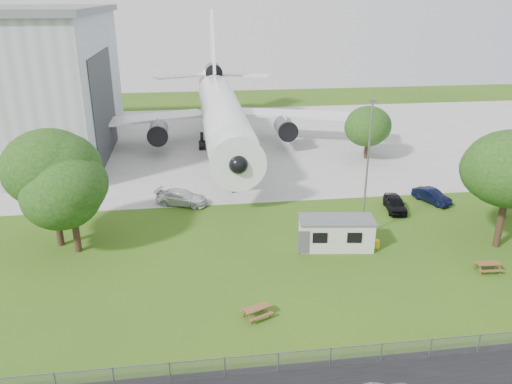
{
  "coord_description": "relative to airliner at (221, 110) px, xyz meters",
  "views": [
    {
      "loc": [
        -6.22,
        -31.58,
        19.76
      ],
      "look_at": [
        -0.92,
        8.0,
        4.0
      ],
      "focal_mm": 35.0,
      "sensor_mm": 36.0,
      "label": 1
    }
  ],
  "objects": [
    {
      "name": "picnic_east",
      "position": [
        17.82,
        -36.69,
        -5.27
      ],
      "size": [
        1.89,
        1.61,
        0.76
      ],
      "primitive_type": null,
      "rotation": [
        0.0,
        0.0,
        -0.06
      ],
      "color": "brown",
      "rests_on": "ground"
    },
    {
      "name": "tree_west_big",
      "position": [
        -15.64,
        -27.74,
        1.08
      ],
      "size": [
        9.03,
        9.03,
        10.87
      ],
      "color": "#382619",
      "rests_on": "ground"
    },
    {
      "name": "tree_far_apron",
      "position": [
        18.2,
        -7.85,
        -0.68
      ],
      "size": [
        6.03,
        6.03,
        7.62
      ],
      "color": "#382619",
      "rests_on": "ground"
    },
    {
      "name": "lamp_mast",
      "position": [
        10.2,
        -29.66,
        0.73
      ],
      "size": [
        0.16,
        0.16,
        12.0
      ],
      "primitive_type": "cylinder",
      "color": "slate",
      "rests_on": "ground"
    },
    {
      "name": "ground",
      "position": [
        2.0,
        -35.86,
        -5.27
      ],
      "size": [
        160.0,
        160.0,
        0.0
      ],
      "primitive_type": "plane",
      "color": "#426917"
    },
    {
      "name": "car_apron_van",
      "position": [
        -5.47,
        -20.24,
        -4.51
      ],
      "size": [
        5.67,
        3.85,
        1.53
      ],
      "primitive_type": "imported",
      "rotation": [
        0.0,
        0.0,
        1.21
      ],
      "color": "white",
      "rests_on": "ground"
    },
    {
      "name": "car_ne_hatch",
      "position": [
        15.32,
        -24.52,
        -4.54
      ],
      "size": [
        2.41,
        4.52,
        1.46
      ],
      "primitive_type": "imported",
      "rotation": [
        0.0,
        0.0,
        -0.16
      ],
      "color": "black",
      "rests_on": "ground"
    },
    {
      "name": "site_cabin",
      "position": [
        7.38,
        -31.22,
        -3.96
      ],
      "size": [
        6.9,
        3.46,
        2.62
      ],
      "color": "beige",
      "rests_on": "ground"
    },
    {
      "name": "tree_east_front",
      "position": [
        20.9,
        -32.89,
        1.15
      ],
      "size": [
        8.02,
        8.02,
        10.44
      ],
      "color": "#382619",
      "rests_on": "ground"
    },
    {
      "name": "fence",
      "position": [
        2.0,
        -45.36,
        -5.27
      ],
      "size": [
        58.0,
        0.04,
        1.3
      ],
      "primitive_type": "cube",
      "color": "gray",
      "rests_on": "ground"
    },
    {
      "name": "concrete_apron",
      "position": [
        2.0,
        2.14,
        -5.25
      ],
      "size": [
        120.0,
        46.0,
        0.03
      ],
      "primitive_type": "cube",
      "color": "#B7B7B2",
      "rests_on": "ground"
    },
    {
      "name": "car_ne_sedan",
      "position": [
        19.85,
        -23.05,
        -4.58
      ],
      "size": [
        3.05,
        4.39,
        1.37
      ],
      "primitive_type": "imported",
      "rotation": [
        0.0,
        0.0,
        0.43
      ],
      "color": "black",
      "rests_on": "ground"
    },
    {
      "name": "picnic_west",
      "position": [
        -0.52,
        -40.13,
        -5.27
      ],
      "size": [
        2.25,
        2.1,
        0.76
      ],
      "primitive_type": null,
      "rotation": [
        0.0,
        0.0,
        0.42
      ],
      "color": "brown",
      "rests_on": "ground"
    },
    {
      "name": "airliner",
      "position": [
        0.0,
        0.0,
        0.0
      ],
      "size": [
        46.36,
        47.73,
        17.69
      ],
      "color": "white",
      "rests_on": "ground"
    },
    {
      "name": "tree_west_small",
      "position": [
        -13.95,
        -29.08,
        -0.12
      ],
      "size": [
        6.98,
        6.98,
        8.65
      ],
      "color": "#382619",
      "rests_on": "ground"
    }
  ]
}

